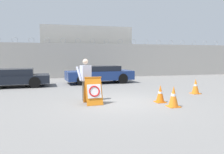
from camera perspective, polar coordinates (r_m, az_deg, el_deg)
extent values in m
plane|color=gray|center=(9.14, 1.86, -6.64)|extent=(90.00, 90.00, 0.00)
cube|color=#ADA8A0|center=(19.90, -6.94, 4.29)|extent=(36.00, 0.30, 3.05)
torus|color=gray|center=(20.09, -24.06, 8.85)|extent=(0.47, 0.03, 0.47)
torus|color=gray|center=(19.91, -20.32, 9.02)|extent=(0.47, 0.03, 0.47)
torus|color=gray|center=(19.81, -16.52, 9.15)|extent=(0.47, 0.03, 0.47)
torus|color=gray|center=(19.80, -12.70, 9.24)|extent=(0.47, 0.03, 0.47)
torus|color=gray|center=(19.88, -8.89, 9.30)|extent=(0.47, 0.03, 0.47)
torus|color=gray|center=(20.04, -5.13, 9.31)|extent=(0.47, 0.03, 0.47)
torus|color=gray|center=(20.28, -1.44, 9.28)|extent=(0.47, 0.03, 0.47)
torus|color=gray|center=(20.60, 2.15, 9.22)|extent=(0.47, 0.03, 0.47)
torus|color=gray|center=(21.00, 5.61, 9.12)|extent=(0.47, 0.03, 0.47)
torus|color=gray|center=(21.47, 8.93, 9.00)|extent=(0.47, 0.03, 0.47)
torus|color=gray|center=(22.01, 12.10, 8.86)|extent=(0.47, 0.03, 0.47)
torus|color=gray|center=(22.61, 15.10, 8.70)|extent=(0.47, 0.03, 0.47)
torus|color=gray|center=(23.26, 17.94, 8.53)|extent=(0.47, 0.03, 0.47)
torus|color=gray|center=(23.98, 20.62, 8.34)|extent=(0.47, 0.03, 0.47)
torus|color=gray|center=(24.73, 23.13, 8.16)|extent=(0.47, 0.03, 0.47)
torus|color=gray|center=(25.54, 25.49, 7.97)|extent=(0.47, 0.03, 0.47)
cube|color=beige|center=(24.52, -7.12, 6.64)|extent=(8.98, 5.71, 4.89)
cube|color=orange|center=(8.65, -4.71, -3.82)|extent=(0.68, 0.45, 1.06)
cube|color=orange|center=(8.99, -5.29, -3.46)|extent=(0.68, 0.45, 1.06)
cube|color=orange|center=(8.75, -5.03, -0.11)|extent=(0.69, 0.12, 0.05)
cube|color=white|center=(8.61, -4.65, -3.72)|extent=(0.57, 0.25, 0.53)
torus|color=red|center=(8.59, -4.63, -3.73)|extent=(0.46, 0.23, 0.44)
cylinder|color=#514C42|center=(9.55, -6.45, -3.52)|extent=(0.15, 0.15, 0.86)
cylinder|color=#514C42|center=(9.44, -7.32, -3.63)|extent=(0.15, 0.15, 0.86)
cube|color=silver|center=(9.41, -6.93, 1.01)|extent=(0.50, 0.42, 0.66)
sphere|color=beige|center=(9.38, -6.97, 3.99)|extent=(0.23, 0.23, 0.23)
cylinder|color=silver|center=(9.58, -5.63, 1.18)|extent=(0.09, 0.09, 0.63)
cylinder|color=silver|center=(9.33, -8.64, 0.87)|extent=(0.25, 0.35, 0.61)
cube|color=orange|center=(8.67, 15.71, -7.40)|extent=(0.44, 0.44, 0.03)
cone|color=orange|center=(8.59, 15.78, -4.80)|extent=(0.37, 0.37, 0.77)
cylinder|color=white|center=(8.59, 15.78, -4.55)|extent=(0.19, 0.19, 0.11)
cube|color=orange|center=(9.37, 12.45, -6.37)|extent=(0.41, 0.41, 0.03)
cone|color=orange|center=(9.31, 12.50, -4.21)|extent=(0.35, 0.35, 0.69)
cylinder|color=white|center=(9.30, 12.50, -4.00)|extent=(0.18, 0.18, 0.10)
cube|color=orange|center=(12.00, 20.93, -4.02)|extent=(0.43, 0.43, 0.03)
cone|color=orange|center=(11.94, 20.99, -2.19)|extent=(0.37, 0.37, 0.74)
cylinder|color=white|center=(11.94, 21.00, -2.01)|extent=(0.18, 0.18, 0.10)
cylinder|color=black|center=(13.96, -19.53, -1.33)|extent=(0.70, 0.25, 0.68)
cylinder|color=black|center=(15.71, -19.37, -0.61)|extent=(0.70, 0.25, 0.68)
cube|color=black|center=(14.93, -24.91, -0.53)|extent=(4.70, 2.19, 0.50)
cube|color=black|center=(14.87, -24.10, 1.21)|extent=(2.31, 1.83, 0.39)
cylinder|color=black|center=(14.48, -7.88, -0.81)|extent=(0.72, 0.27, 0.70)
cylinder|color=black|center=(16.22, -9.16, -0.16)|extent=(0.72, 0.27, 0.70)
cylinder|color=black|center=(15.33, 2.85, -0.42)|extent=(0.72, 0.27, 0.70)
cylinder|color=black|center=(16.99, 0.55, 0.16)|extent=(0.72, 0.27, 0.70)
cube|color=navy|center=(15.67, -3.33, 0.47)|extent=(4.86, 2.35, 0.63)
cube|color=black|center=(15.70, -2.52, 2.30)|extent=(2.41, 1.92, 0.36)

